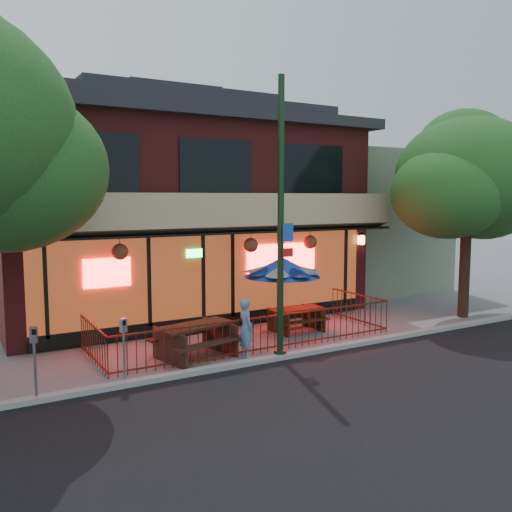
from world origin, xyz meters
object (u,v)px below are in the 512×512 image
at_px(picnic_table_left, 196,336).
at_px(patio_umbrella, 282,267).
at_px(street_light, 281,234).
at_px(street_tree_right, 467,170).
at_px(parking_meter_far, 34,352).
at_px(parking_meter_near, 124,340).
at_px(picnic_table_right, 296,316).
at_px(pedestrian, 246,328).

height_order(picnic_table_left, patio_umbrella, patio_umbrella).
height_order(street_light, street_tree_right, street_tree_right).
bearing_deg(parking_meter_far, patio_umbrella, 12.68).
bearing_deg(parking_meter_near, patio_umbrella, 16.20).
height_order(picnic_table_left, picnic_table_right, picnic_table_left).
bearing_deg(street_light, parking_meter_near, 179.96).
bearing_deg(parking_meter_near, pedestrian, 8.66).
bearing_deg(pedestrian, patio_umbrella, -59.04).
bearing_deg(street_tree_right, parking_meter_far, -175.60).
xyz_separation_m(picnic_table_right, parking_meter_near, (-5.92, -2.10, 0.54)).
xyz_separation_m(street_light, patio_umbrella, (0.99, 1.45, -1.05)).
bearing_deg(picnic_table_left, street_tree_right, -0.66).
bearing_deg(pedestrian, picnic_table_right, -56.92).
bearing_deg(patio_umbrella, street_tree_right, -3.76).
distance_m(street_light, picnic_table_left, 3.36).
xyz_separation_m(patio_umbrella, parking_meter_near, (-4.99, -1.45, -1.10)).
height_order(street_tree_right, picnic_table_right, street_tree_right).
xyz_separation_m(street_light, pedestrian, (-0.72, 0.50, -2.39)).
bearing_deg(pedestrian, picnic_table_left, 63.79).
relative_size(street_light, parking_meter_far, 4.58).
xyz_separation_m(picnic_table_right, pedestrian, (-2.64, -1.60, 0.29)).
bearing_deg(picnic_table_right, patio_umbrella, -145.15).
xyz_separation_m(street_tree_right, patio_umbrella, (-7.05, 0.46, -2.86)).
distance_m(pedestrian, parking_meter_near, 3.33).
xyz_separation_m(picnic_table_right, parking_meter_far, (-7.73, -2.18, 0.57)).
height_order(street_light, picnic_table_left, street_light).
xyz_separation_m(street_light, parking_meter_far, (-5.81, -0.08, -2.12)).
height_order(parking_meter_near, parking_meter_far, parking_meter_far).
bearing_deg(street_light, parking_meter_far, -179.24).
bearing_deg(parking_meter_far, street_tree_right, 4.40).
bearing_deg(street_tree_right, picnic_table_left, 179.34).
bearing_deg(picnic_table_left, pedestrian, -28.09).
xyz_separation_m(picnic_table_left, parking_meter_far, (-3.97, -1.18, 0.47)).
xyz_separation_m(picnic_table_left, pedestrian, (1.12, -0.60, 0.20)).
bearing_deg(street_tree_right, patio_umbrella, 176.24).
xyz_separation_m(picnic_table_left, parking_meter_near, (-2.16, -1.10, 0.44)).
relative_size(picnic_table_left, parking_meter_near, 1.54).
xyz_separation_m(picnic_table_left, picnic_table_right, (3.76, 1.00, -0.10)).
bearing_deg(picnic_table_left, parking_meter_far, -163.44).
bearing_deg(parking_meter_near, parking_meter_far, -177.47).
xyz_separation_m(street_light, parking_meter_near, (-4.00, 0.00, -2.15)).
bearing_deg(picnic_table_right, pedestrian, -148.81).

